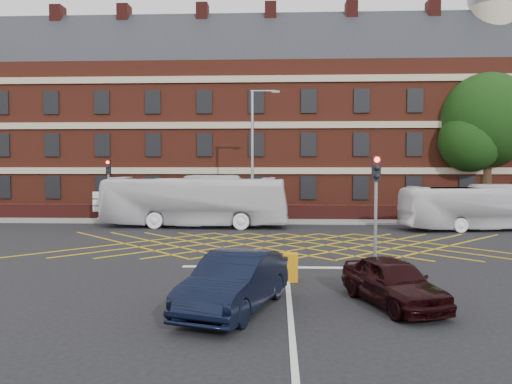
{
  "coord_description": "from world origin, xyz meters",
  "views": [
    {
      "loc": [
        -0.33,
        -22.44,
        3.91
      ],
      "look_at": [
        -1.39,
        1.5,
        2.63
      ],
      "focal_mm": 35.0,
      "sensor_mm": 36.0,
      "label": 1
    }
  ],
  "objects_px": {
    "bus_right": "(482,207)",
    "traffic_light_far": "(109,197)",
    "utility_cabinet": "(290,267)",
    "car_navy": "(235,282)",
    "bus_left": "(195,201)",
    "car_maroon": "(393,282)",
    "traffic_light_near": "(376,224)",
    "deciduous_tree": "(486,127)",
    "street_lamp": "(253,179)",
    "direction_signs": "(101,203)"
  },
  "relations": [
    {
      "from": "bus_right",
      "to": "traffic_light_far",
      "type": "height_order",
      "value": "traffic_light_far"
    },
    {
      "from": "utility_cabinet",
      "to": "car_navy",
      "type": "bearing_deg",
      "value": -114.78
    },
    {
      "from": "bus_left",
      "to": "traffic_light_far",
      "type": "height_order",
      "value": "traffic_light_far"
    },
    {
      "from": "car_maroon",
      "to": "utility_cabinet",
      "type": "distance_m",
      "value": 3.93
    },
    {
      "from": "traffic_light_near",
      "to": "traffic_light_far",
      "type": "height_order",
      "value": "same"
    },
    {
      "from": "deciduous_tree",
      "to": "street_lamp",
      "type": "distance_m",
      "value": 18.8
    },
    {
      "from": "car_maroon",
      "to": "car_navy",
      "type": "bearing_deg",
      "value": 170.39
    },
    {
      "from": "bus_right",
      "to": "car_maroon",
      "type": "relative_size",
      "value": 2.52
    },
    {
      "from": "utility_cabinet",
      "to": "traffic_light_far",
      "type": "bearing_deg",
      "value": 125.44
    },
    {
      "from": "car_navy",
      "to": "direction_signs",
      "type": "height_order",
      "value": "direction_signs"
    },
    {
      "from": "bus_left",
      "to": "deciduous_tree",
      "type": "xyz_separation_m",
      "value": [
        20.99,
        7.15,
        5.19
      ]
    },
    {
      "from": "car_navy",
      "to": "car_maroon",
      "type": "relative_size",
      "value": 1.2
    },
    {
      "from": "car_navy",
      "to": "direction_signs",
      "type": "xyz_separation_m",
      "value": [
        -10.87,
        20.05,
        0.6
      ]
    },
    {
      "from": "bus_left",
      "to": "direction_signs",
      "type": "bearing_deg",
      "value": 77.43
    },
    {
      "from": "traffic_light_far",
      "to": "street_lamp",
      "type": "distance_m",
      "value": 10.1
    },
    {
      "from": "car_navy",
      "to": "traffic_light_near",
      "type": "xyz_separation_m",
      "value": [
        4.76,
        5.25,
        0.99
      ]
    },
    {
      "from": "traffic_light_far",
      "to": "street_lamp",
      "type": "height_order",
      "value": "street_lamp"
    },
    {
      "from": "traffic_light_far",
      "to": "utility_cabinet",
      "type": "relative_size",
      "value": 4.47
    },
    {
      "from": "deciduous_tree",
      "to": "traffic_light_near",
      "type": "distance_m",
      "value": 23.99
    },
    {
      "from": "bus_right",
      "to": "car_navy",
      "type": "distance_m",
      "value": 22.05
    },
    {
      "from": "street_lamp",
      "to": "traffic_light_near",
      "type": "bearing_deg",
      "value": -69.4
    },
    {
      "from": "bus_right",
      "to": "traffic_light_far",
      "type": "distance_m",
      "value": 24.09
    },
    {
      "from": "bus_left",
      "to": "traffic_light_far",
      "type": "distance_m",
      "value": 6.61
    },
    {
      "from": "traffic_light_near",
      "to": "utility_cabinet",
      "type": "relative_size",
      "value": 4.47
    },
    {
      "from": "deciduous_tree",
      "to": "street_lamp",
      "type": "xyz_separation_m",
      "value": [
        -17.31,
        -6.25,
        -3.84
      ]
    },
    {
      "from": "car_navy",
      "to": "deciduous_tree",
      "type": "distance_m",
      "value": 31.04
    },
    {
      "from": "car_navy",
      "to": "utility_cabinet",
      "type": "xyz_separation_m",
      "value": [
        1.58,
        3.43,
        -0.3
      ]
    },
    {
      "from": "deciduous_tree",
      "to": "traffic_light_near",
      "type": "bearing_deg",
      "value": -121.07
    },
    {
      "from": "deciduous_tree",
      "to": "direction_signs",
      "type": "relative_size",
      "value": 4.95
    },
    {
      "from": "direction_signs",
      "to": "utility_cabinet",
      "type": "height_order",
      "value": "direction_signs"
    },
    {
      "from": "car_maroon",
      "to": "utility_cabinet",
      "type": "bearing_deg",
      "value": 116.98
    },
    {
      "from": "bus_left",
      "to": "deciduous_tree",
      "type": "distance_m",
      "value": 22.77
    },
    {
      "from": "traffic_light_far",
      "to": "car_navy",
      "type": "bearing_deg",
      "value": -62.85
    },
    {
      "from": "traffic_light_near",
      "to": "utility_cabinet",
      "type": "height_order",
      "value": "traffic_light_near"
    },
    {
      "from": "car_navy",
      "to": "car_maroon",
      "type": "distance_m",
      "value": 4.43
    },
    {
      "from": "car_maroon",
      "to": "direction_signs",
      "type": "distance_m",
      "value": 24.66
    },
    {
      "from": "traffic_light_far",
      "to": "street_lamp",
      "type": "xyz_separation_m",
      "value": [
        9.95,
        -1.17,
        1.23
      ]
    },
    {
      "from": "bus_left",
      "to": "car_navy",
      "type": "xyz_separation_m",
      "value": [
        4.12,
        -18.19,
        -0.86
      ]
    },
    {
      "from": "bus_right",
      "to": "direction_signs",
      "type": "distance_m",
      "value": 24.54
    },
    {
      "from": "bus_left",
      "to": "deciduous_tree",
      "type": "relative_size",
      "value": 1.08
    },
    {
      "from": "deciduous_tree",
      "to": "traffic_light_far",
      "type": "xyz_separation_m",
      "value": [
        -27.26,
        -5.07,
        -5.07
      ]
    },
    {
      "from": "bus_left",
      "to": "traffic_light_near",
      "type": "distance_m",
      "value": 15.69
    },
    {
      "from": "traffic_light_near",
      "to": "deciduous_tree",
      "type": "bearing_deg",
      "value": 58.93
    },
    {
      "from": "traffic_light_near",
      "to": "street_lamp",
      "type": "height_order",
      "value": "street_lamp"
    },
    {
      "from": "bus_right",
      "to": "car_navy",
      "type": "relative_size",
      "value": 2.1
    },
    {
      "from": "traffic_light_near",
      "to": "direction_signs",
      "type": "relative_size",
      "value": 1.94
    },
    {
      "from": "car_maroon",
      "to": "traffic_light_near",
      "type": "bearing_deg",
      "value": 66.79
    },
    {
      "from": "bus_right",
      "to": "traffic_light_near",
      "type": "bearing_deg",
      "value": 135.5
    },
    {
      "from": "direction_signs",
      "to": "traffic_light_far",
      "type": "bearing_deg",
      "value": 24.14
    },
    {
      "from": "bus_left",
      "to": "direction_signs",
      "type": "distance_m",
      "value": 7.01
    }
  ]
}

